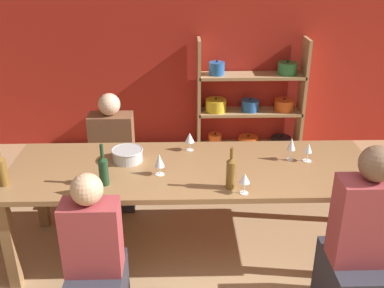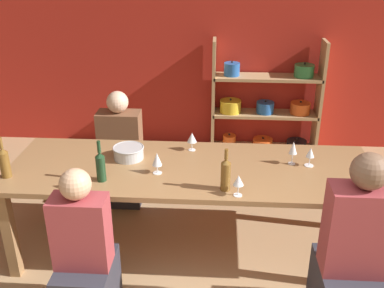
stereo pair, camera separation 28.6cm
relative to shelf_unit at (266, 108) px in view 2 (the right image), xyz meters
name	(u,v)px [view 2 (the right image)]	position (x,y,z in m)	size (l,w,h in m)	color
wall_back_red	(219,36)	(-0.58, 0.20, 0.81)	(8.80, 0.06, 2.70)	red
shelf_unit	(266,108)	(0.00, 0.00, 0.00)	(1.27, 0.30, 1.35)	tan
dining_table	(191,176)	(-0.76, -2.02, 0.16)	(2.82, 0.95, 0.77)	olive
mixing_bowl	(129,152)	(-1.26, -1.90, 0.29)	(0.25, 0.25, 0.10)	#B7BABC
wine_bottle_green	(4,162)	(-2.10, -2.26, 0.35)	(0.07, 0.07, 0.32)	brown
wine_bottle_dark	(101,166)	(-1.39, -2.27, 0.35)	(0.07, 0.07, 0.31)	#19381E
wine_bottle_amber	(226,174)	(-0.50, -2.35, 0.36)	(0.07, 0.07, 0.31)	brown
wine_glass_red_a	(238,181)	(-0.41, -2.42, 0.34)	(0.07, 0.07, 0.15)	white
wine_glass_white_a	(157,160)	(-1.00, -2.13, 0.34)	(0.07, 0.07, 0.17)	white
wine_glass_white_b	(192,138)	(-0.77, -1.71, 0.34)	(0.08, 0.08, 0.16)	white
wine_glass_empty_a	(79,174)	(-1.51, -2.40, 0.35)	(0.08, 0.08, 0.16)	white
wine_glass_empty_b	(293,148)	(0.02, -1.91, 0.37)	(0.06, 0.06, 0.19)	white
wine_glass_empty_c	(310,153)	(0.15, -1.94, 0.34)	(0.07, 0.07, 0.15)	white
person_near_a	(86,269)	(-1.39, -2.82, -0.11)	(0.35, 0.44, 1.15)	#2D2D38
person_far_a	(122,160)	(-1.49, -1.21, -0.14)	(0.40, 0.51, 1.11)	#2D2D38
person_near_b	(351,270)	(0.30, -2.79, -0.06)	(0.40, 0.50, 1.29)	#2D2D38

